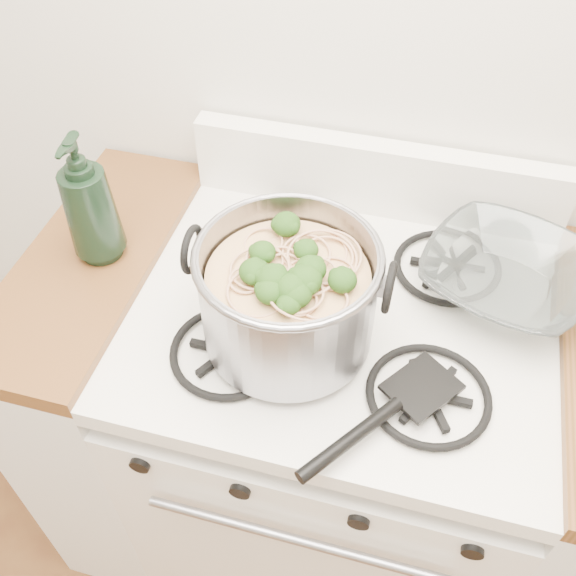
{
  "coord_description": "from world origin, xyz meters",
  "views": [
    {
      "loc": [
        0.1,
        0.5,
        1.79
      ],
      "look_at": [
        -0.08,
        1.17,
        1.04
      ],
      "focal_mm": 40.0,
      "sensor_mm": 36.0,
      "label": 1
    }
  ],
  "objects_px": {
    "gas_range": "(331,440)",
    "glass_bowl": "(503,283)",
    "stock_pot": "(288,297)",
    "bottle": "(88,200)",
    "spatula": "(422,384)"
  },
  "relations": [
    {
      "from": "stock_pot",
      "to": "glass_bowl",
      "type": "relative_size",
      "value": 2.79
    },
    {
      "from": "stock_pot",
      "to": "gas_range",
      "type": "bearing_deg",
      "value": 48.38
    },
    {
      "from": "stock_pot",
      "to": "glass_bowl",
      "type": "height_order",
      "value": "stock_pot"
    },
    {
      "from": "stock_pot",
      "to": "glass_bowl",
      "type": "bearing_deg",
      "value": 29.82
    },
    {
      "from": "spatula",
      "to": "bottle",
      "type": "bearing_deg",
      "value": -157.74
    },
    {
      "from": "bottle",
      "to": "gas_range",
      "type": "bearing_deg",
      "value": -7.06
    },
    {
      "from": "gas_range",
      "to": "spatula",
      "type": "height_order",
      "value": "spatula"
    },
    {
      "from": "stock_pot",
      "to": "glass_bowl",
      "type": "xyz_separation_m",
      "value": [
        0.35,
        0.2,
        -0.08
      ]
    },
    {
      "from": "stock_pot",
      "to": "bottle",
      "type": "xyz_separation_m",
      "value": [
        -0.4,
        0.1,
        0.03
      ]
    },
    {
      "from": "gas_range",
      "to": "bottle",
      "type": "distance_m",
      "value": 0.78
    },
    {
      "from": "bottle",
      "to": "spatula",
      "type": "bearing_deg",
      "value": -19.46
    },
    {
      "from": "bottle",
      "to": "stock_pot",
      "type": "bearing_deg",
      "value": -19.99
    },
    {
      "from": "spatula",
      "to": "glass_bowl",
      "type": "distance_m",
      "value": 0.28
    },
    {
      "from": "gas_range",
      "to": "glass_bowl",
      "type": "bearing_deg",
      "value": 22.25
    },
    {
      "from": "gas_range",
      "to": "stock_pot",
      "type": "distance_m",
      "value": 0.59
    }
  ]
}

